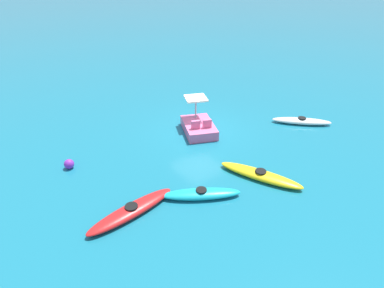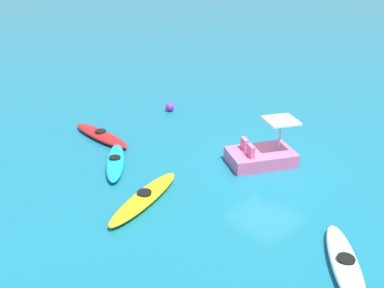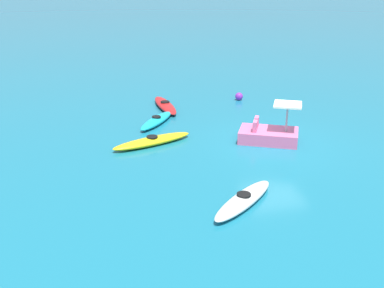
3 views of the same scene
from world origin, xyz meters
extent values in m
plane|color=#19728C|center=(0.00, 0.00, 0.00)|extent=(600.00, 600.00, 0.00)
ellipsoid|color=red|center=(6.12, 3.64, 0.16)|extent=(3.56, 1.01, 0.32)
cylinder|color=black|center=(6.12, 3.64, 0.35)|extent=(0.50, 0.50, 0.05)
ellipsoid|color=yellow|center=(0.90, 5.05, 0.16)|extent=(1.94, 3.56, 0.32)
cylinder|color=black|center=(0.90, 5.05, 0.35)|extent=(0.60, 0.60, 0.05)
ellipsoid|color=#19B7C6|center=(3.60, 4.47, 0.16)|extent=(2.85, 2.22, 0.32)
cylinder|color=black|center=(3.60, 4.47, 0.35)|extent=(0.58, 0.58, 0.05)
ellipsoid|color=white|center=(-4.89, 3.06, 0.16)|extent=(2.68, 2.82, 0.32)
cylinder|color=black|center=(-4.89, 3.06, 0.35)|extent=(0.62, 0.62, 0.05)
cube|color=pink|center=(0.23, 0.25, 0.25)|extent=(2.39, 2.81, 0.50)
cube|color=pink|center=(0.74, 0.61, 0.72)|extent=(0.47, 0.34, 0.44)
cube|color=pink|center=(0.20, 0.87, 0.72)|extent=(0.47, 0.34, 0.44)
cylinder|color=#B2B2B7|center=(-0.07, -0.38, 1.05)|extent=(0.08, 0.08, 1.10)
cube|color=silver|center=(-0.07, -0.38, 1.64)|extent=(1.47, 1.47, 0.08)
sphere|color=purple|center=(6.82, -0.62, 0.21)|extent=(0.43, 0.43, 0.43)
camera|label=1|loc=(9.68, 11.53, 7.67)|focal=29.14mm
camera|label=2|loc=(-8.41, 11.15, 7.19)|focal=38.50mm
camera|label=3|loc=(-16.77, 7.35, 6.67)|focal=43.10mm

